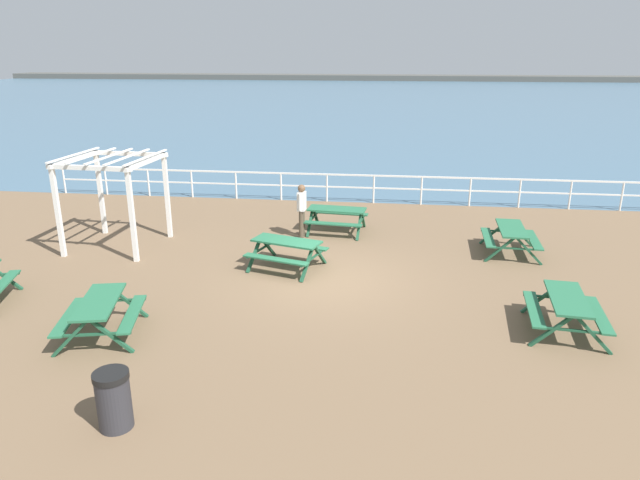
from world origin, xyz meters
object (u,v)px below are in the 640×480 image
(visitor, at_px, (302,207))
(litter_bin, at_px, (114,400))
(picnic_table_near_left, at_px, (100,309))
(picnic_table_seaward, at_px, (337,214))
(picnic_table_mid_centre, at_px, (511,234))
(picnic_table_far_right, at_px, (567,306))
(lattice_pergola, at_px, (112,180))
(picnic_table_near_right, at_px, (287,247))

(visitor, bearing_deg, litter_bin, -93.23)
(litter_bin, bearing_deg, picnic_table_near_left, 120.31)
(picnic_table_seaward, bearing_deg, visitor, -141.94)
(picnic_table_near_left, xyz_separation_m, picnic_table_mid_centre, (9.13, 6.13, 0.00))
(picnic_table_far_right, height_order, lattice_pergola, lattice_pergola)
(lattice_pergola, distance_m, litter_bin, 9.17)
(picnic_table_seaward, bearing_deg, picnic_table_far_right, -43.76)
(picnic_table_mid_centre, bearing_deg, litter_bin, 142.93)
(picnic_table_mid_centre, bearing_deg, lattice_pergola, 96.68)
(picnic_table_mid_centre, height_order, picnic_table_far_right, same)
(picnic_table_near_left, xyz_separation_m, litter_bin, (1.65, -2.82, -0.10))
(picnic_table_seaward, height_order, litter_bin, litter_bin)
(lattice_pergola, bearing_deg, picnic_table_far_right, -15.98)
(picnic_table_near_left, bearing_deg, picnic_table_seaward, -41.51)
(picnic_table_near_right, distance_m, picnic_table_mid_centre, 6.38)
(picnic_table_near_left, height_order, litter_bin, litter_bin)
(lattice_pergola, xyz_separation_m, litter_bin, (3.84, -8.19, -1.52))
(picnic_table_far_right, bearing_deg, visitor, 54.32)
(visitor, bearing_deg, picnic_table_near_right, -84.78)
(picnic_table_near_left, bearing_deg, litter_bin, -163.05)
(picnic_table_near_left, relative_size, visitor, 1.26)
(visitor, bearing_deg, picnic_table_mid_centre, -2.41)
(picnic_table_mid_centre, relative_size, picnic_table_far_right, 0.97)
(picnic_table_near_left, xyz_separation_m, visitor, (3.03, 6.91, 0.36))
(picnic_table_near_right, height_order, visitor, visitor)
(picnic_table_near_left, height_order, picnic_table_seaward, same)
(picnic_table_mid_centre, height_order, lattice_pergola, lattice_pergola)
(picnic_table_seaward, relative_size, lattice_pergola, 0.72)
(picnic_table_mid_centre, relative_size, litter_bin, 1.97)
(picnic_table_near_right, relative_size, picnic_table_mid_centre, 1.15)
(lattice_pergola, bearing_deg, visitor, 19.69)
(picnic_table_far_right, bearing_deg, lattice_pergola, 76.39)
(picnic_table_near_left, xyz_separation_m, picnic_table_far_right, (9.37, 1.34, 0.00))
(picnic_table_far_right, xyz_separation_m, litter_bin, (-7.72, -4.16, -0.10))
(picnic_table_near_right, bearing_deg, visitor, 107.40)
(lattice_pergola, bearing_deg, picnic_table_near_left, -64.58)
(picnic_table_seaward, height_order, lattice_pergola, lattice_pergola)
(picnic_table_mid_centre, xyz_separation_m, picnic_table_far_right, (0.24, -4.79, 0.00))
(picnic_table_near_left, xyz_separation_m, picnic_table_seaward, (4.04, 7.56, 0.00))
(picnic_table_far_right, distance_m, lattice_pergola, 12.32)
(litter_bin, bearing_deg, picnic_table_far_right, 28.32)
(picnic_table_mid_centre, xyz_separation_m, visitor, (-6.10, 0.78, 0.36))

